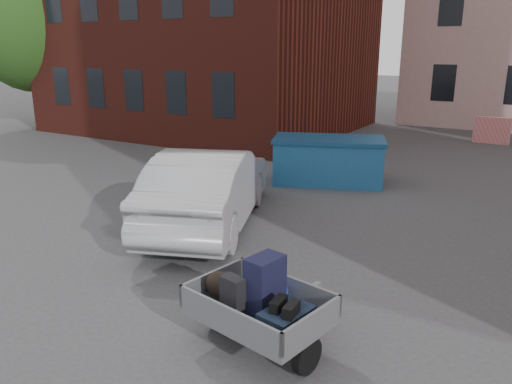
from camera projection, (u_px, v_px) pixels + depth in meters
The scene contains 6 objects.
ground at pixel (199, 279), 7.90m from camera, with size 120.00×120.00×0.00m, color #38383A.
far_building at pixel (159, 40), 34.78m from camera, with size 6.00×6.00×8.00m, color maroon.
tree at pixel (27, 8), 21.77m from camera, with size 5.28×5.28×8.30m.
trailer at pixel (258, 303), 5.93m from camera, with size 1.78×1.93×1.20m.
dumpster at pixel (328, 160), 13.37m from camera, with size 3.26×2.47×1.22m.
silver_car at pixel (209, 187), 10.15m from camera, with size 1.69×4.84×1.59m, color #A6A8AE.
Camera 1 is at (4.48, -5.72, 3.53)m, focal length 35.00 mm.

